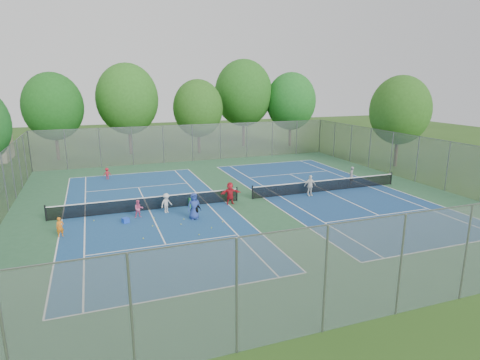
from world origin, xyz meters
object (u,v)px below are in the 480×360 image
ball_hopper (191,203)px  ball_crate (126,220)px  net_left (149,204)px  instructor (351,175)px  net_right (326,186)px

ball_hopper → ball_crate: bearing=-158.7°
net_left → instructor: bearing=4.3°
instructor → net_right: bearing=-10.3°
net_right → instructor: instructor is taller
net_left → net_right: size_ratio=1.00×
net_right → ball_crate: net_right is taller
net_left → net_right: same height
net_left → instructor: size_ratio=8.50×
net_right → instructor: size_ratio=8.50×
ball_crate → net_left: bearing=49.9°
ball_hopper → net_right: bearing=1.3°
ball_hopper → net_left: bearing=175.0°
ball_crate → instructor: instructor is taller
net_left → ball_crate: net_left is taller
net_left → ball_crate: bearing=-130.1°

